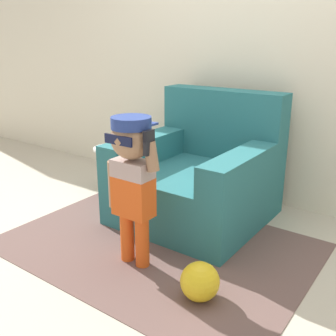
{
  "coord_description": "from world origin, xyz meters",
  "views": [
    {
      "loc": [
        1.25,
        -2.15,
        1.26
      ],
      "look_at": [
        -0.12,
        -0.25,
        0.49
      ],
      "focal_mm": 42.0,
      "sensor_mm": 36.0,
      "label": 1
    }
  ],
  "objects_px": {
    "armchair": "(200,176)",
    "toy_ball": "(200,282)",
    "side_table": "(112,166)",
    "person_child": "(132,169)"
  },
  "relations": [
    {
      "from": "side_table",
      "to": "toy_ball",
      "type": "distance_m",
      "value": 1.55
    },
    {
      "from": "person_child",
      "to": "toy_ball",
      "type": "relative_size",
      "value": 4.34
    },
    {
      "from": "armchair",
      "to": "side_table",
      "type": "relative_size",
      "value": 2.38
    },
    {
      "from": "person_child",
      "to": "side_table",
      "type": "height_order",
      "value": "person_child"
    },
    {
      "from": "person_child",
      "to": "side_table",
      "type": "relative_size",
      "value": 2.12
    },
    {
      "from": "toy_ball",
      "to": "armchair",
      "type": "bearing_deg",
      "value": 121.79
    },
    {
      "from": "armchair",
      "to": "person_child",
      "type": "distance_m",
      "value": 0.84
    },
    {
      "from": "armchair",
      "to": "toy_ball",
      "type": "bearing_deg",
      "value": -58.21
    },
    {
      "from": "person_child",
      "to": "side_table",
      "type": "bearing_deg",
      "value": 139.88
    },
    {
      "from": "armchair",
      "to": "person_child",
      "type": "height_order",
      "value": "armchair"
    }
  ]
}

